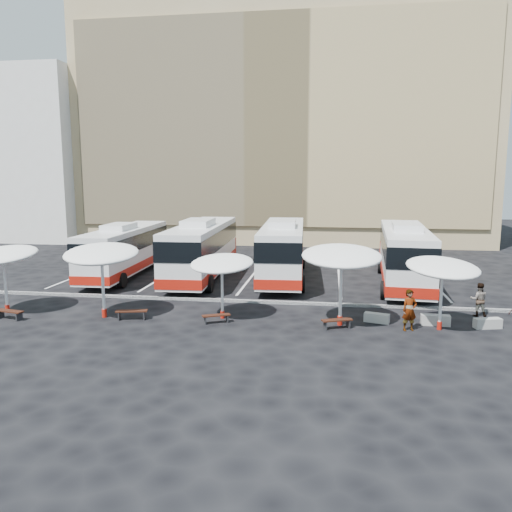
# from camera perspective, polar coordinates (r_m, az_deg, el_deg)

# --- Properties ---
(ground) EXTENTS (120.00, 120.00, 0.00)m
(ground) POSITION_cam_1_polar(r_m,az_deg,el_deg) (27.17, -3.03, -5.52)
(ground) COLOR black
(ground) RESTS_ON ground
(sandstone_building) EXTENTS (42.00, 18.25, 29.60)m
(sandstone_building) POSITION_cam_1_polar(r_m,az_deg,el_deg) (58.17, 3.29, 14.75)
(sandstone_building) COLOR tan
(sandstone_building) RESTS_ON ground
(apartment_block) EXTENTS (14.00, 14.00, 18.00)m
(apartment_block) POSITION_cam_1_polar(r_m,az_deg,el_deg) (63.26, -23.71, 10.26)
(apartment_block) COLOR silver
(apartment_block) RESTS_ON ground
(curb_divider) EXTENTS (34.00, 0.25, 0.15)m
(curb_divider) POSITION_cam_1_polar(r_m,az_deg,el_deg) (27.63, -2.82, -5.12)
(curb_divider) COLOR black
(curb_divider) RESTS_ON ground
(bay_lines) EXTENTS (24.15, 12.00, 0.01)m
(bay_lines) POSITION_cam_1_polar(r_m,az_deg,el_deg) (34.85, -0.42, -2.25)
(bay_lines) COLOR white
(bay_lines) RESTS_ON ground
(bus_0) EXTENTS (3.03, 11.78, 3.72)m
(bus_0) POSITION_cam_1_polar(r_m,az_deg,el_deg) (35.75, -14.69, 0.82)
(bus_0) COLOR white
(bus_0) RESTS_ON ground
(bus_1) EXTENTS (3.39, 13.01, 4.10)m
(bus_1) POSITION_cam_1_polar(r_m,az_deg,el_deg) (33.92, -6.17, 0.97)
(bus_1) COLOR white
(bus_1) RESTS_ON ground
(bus_2) EXTENTS (3.44, 12.87, 4.05)m
(bus_2) POSITION_cam_1_polar(r_m,az_deg,el_deg) (33.73, 3.10, 0.92)
(bus_2) COLOR white
(bus_2) RESTS_ON ground
(bus_3) EXTENTS (3.64, 12.90, 4.04)m
(bus_3) POSITION_cam_1_polar(r_m,az_deg,el_deg) (32.96, 16.58, 0.36)
(bus_3) COLOR white
(bus_3) RESTS_ON ground
(sunshade_0) EXTENTS (3.82, 3.86, 3.46)m
(sunshade_0) POSITION_cam_1_polar(r_m,az_deg,el_deg) (27.99, -26.93, 0.07)
(sunshade_0) COLOR white
(sunshade_0) RESTS_ON ground
(sunshade_1) EXTENTS (4.15, 4.19, 3.71)m
(sunshade_1) POSITION_cam_1_polar(r_m,az_deg,el_deg) (25.15, -17.25, 0.22)
(sunshade_1) COLOR white
(sunshade_1) RESTS_ON ground
(sunshade_2) EXTENTS (3.48, 3.51, 3.18)m
(sunshade_2) POSITION_cam_1_polar(r_m,az_deg,el_deg) (23.99, -3.92, -0.87)
(sunshade_2) COLOR white
(sunshade_2) RESTS_ON ground
(sunshade_3) EXTENTS (3.90, 3.94, 3.82)m
(sunshade_3) POSITION_cam_1_polar(r_m,az_deg,el_deg) (23.06, 9.76, -0.03)
(sunshade_3) COLOR white
(sunshade_3) RESTS_ON ground
(sunshade_4) EXTENTS (4.13, 4.15, 3.33)m
(sunshade_4) POSITION_cam_1_polar(r_m,az_deg,el_deg) (23.60, 20.57, -1.29)
(sunshade_4) COLOR white
(sunshade_4) RESTS_ON ground
(wood_bench_0) EXTENTS (1.50, 0.69, 0.45)m
(wood_bench_0) POSITION_cam_1_polar(r_m,az_deg,el_deg) (27.01, -26.32, -5.81)
(wood_bench_0) COLOR black
(wood_bench_0) RESTS_ON ground
(wood_bench_1) EXTENTS (1.55, 0.72, 0.46)m
(wood_bench_1) POSITION_cam_1_polar(r_m,az_deg,el_deg) (24.94, -14.03, -6.28)
(wood_bench_1) COLOR black
(wood_bench_1) RESTS_ON ground
(wood_bench_2) EXTENTS (1.35, 0.87, 0.41)m
(wood_bench_2) POSITION_cam_1_polar(r_m,az_deg,el_deg) (23.73, -4.58, -6.93)
(wood_bench_2) COLOR black
(wood_bench_2) RESTS_ON ground
(wood_bench_3) EXTENTS (1.45, 0.88, 0.43)m
(wood_bench_3) POSITION_cam_1_polar(r_m,az_deg,el_deg) (23.11, 9.23, -7.40)
(wood_bench_3) COLOR black
(wood_bench_3) RESTS_ON ground
(conc_bench_0) EXTENTS (1.22, 0.71, 0.44)m
(conc_bench_0) POSITION_cam_1_polar(r_m,az_deg,el_deg) (24.47, 13.63, -6.89)
(conc_bench_0) COLOR #979792
(conc_bench_0) RESTS_ON ground
(conc_bench_1) EXTENTS (1.32, 0.50, 0.49)m
(conc_bench_1) POSITION_cam_1_polar(r_m,az_deg,el_deg) (24.81, 19.81, -6.90)
(conc_bench_1) COLOR #979792
(conc_bench_1) RESTS_ON ground
(conc_bench_2) EXTENTS (1.29, 0.70, 0.46)m
(conc_bench_2) POSITION_cam_1_polar(r_m,az_deg,el_deg) (25.22, 24.95, -6.99)
(conc_bench_2) COLOR #979792
(conc_bench_2) RESTS_ON ground
(passenger_0) EXTENTS (0.78, 0.63, 1.88)m
(passenger_0) POSITION_cam_1_polar(r_m,az_deg,el_deg) (23.42, 17.14, -5.93)
(passenger_0) COLOR black
(passenger_0) RESTS_ON ground
(passenger_1) EXTENTS (0.89, 0.73, 1.68)m
(passenger_1) POSITION_cam_1_polar(r_m,az_deg,el_deg) (27.02, 24.13, -4.57)
(passenger_1) COLOR black
(passenger_1) RESTS_ON ground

